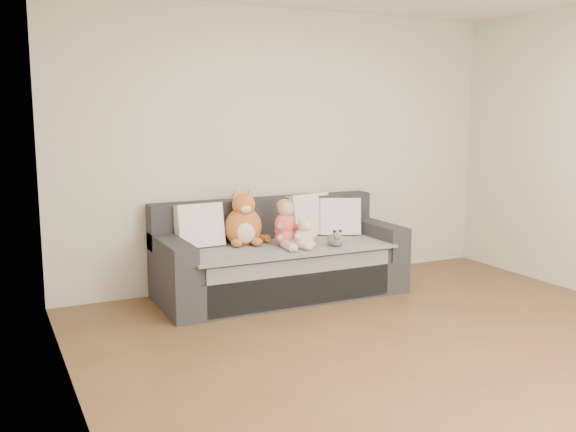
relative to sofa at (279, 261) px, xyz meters
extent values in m
plane|color=brown|center=(0.28, -2.06, -0.31)|extent=(5.00, 5.00, 0.00)
plane|color=beige|center=(0.28, 0.44, 0.99)|extent=(4.50, 0.00, 4.50)
plane|color=beige|center=(-1.97, -2.06, 0.99)|extent=(0.00, 5.00, 5.00)
cube|color=#29292E|center=(0.00, -0.04, -0.16)|extent=(2.20, 0.90, 0.30)
cube|color=#29292E|center=(0.00, -0.07, 0.07)|extent=(1.90, 0.80, 0.15)
cube|color=#29292E|center=(0.00, 0.31, 0.34)|extent=(2.20, 0.20, 0.40)
cube|color=#29292E|center=(-1.00, -0.04, 0.14)|extent=(0.20, 0.90, 0.30)
cube|color=#29292E|center=(1.00, -0.04, 0.14)|extent=(0.20, 0.90, 0.30)
cube|color=gray|center=(0.00, -0.09, 0.15)|extent=(1.85, 0.88, 0.02)
cube|color=gray|center=(0.00, -0.48, -0.08)|extent=(1.70, 0.02, 0.41)
cube|color=silver|center=(-0.69, 0.16, 0.35)|extent=(0.43, 0.22, 0.39)
cube|color=silver|center=(0.42, 0.23, 0.36)|extent=(0.47, 0.28, 0.41)
cube|color=silver|center=(0.71, 0.12, 0.34)|extent=(0.42, 0.32, 0.37)
ellipsoid|color=#DE4E53|center=(0.01, -0.12, 0.24)|extent=(0.20, 0.16, 0.16)
ellipsoid|color=#DE4E53|center=(0.01, -0.11, 0.35)|extent=(0.19, 0.16, 0.21)
ellipsoid|color=#DBAA8C|center=(0.01, -0.12, 0.50)|extent=(0.14, 0.14, 0.14)
ellipsoid|color=tan|center=(0.01, -0.10, 0.52)|extent=(0.15, 0.15, 0.12)
cylinder|color=#DE4E53|center=(-0.08, -0.18, 0.34)|extent=(0.11, 0.20, 0.13)
cylinder|color=#DE4E53|center=(0.11, -0.17, 0.34)|extent=(0.12, 0.20, 0.13)
ellipsoid|color=#DBAA8C|center=(-0.11, -0.26, 0.27)|extent=(0.05, 0.05, 0.05)
ellipsoid|color=#DBAA8C|center=(0.14, -0.25, 0.27)|extent=(0.05, 0.05, 0.05)
cylinder|color=#E5B2C6|center=(-0.04, -0.29, 0.20)|extent=(0.10, 0.26, 0.08)
cylinder|color=#E5B2C6|center=(0.07, -0.29, 0.20)|extent=(0.12, 0.26, 0.08)
ellipsoid|color=#DBAA8C|center=(-0.05, -0.41, 0.19)|extent=(0.05, 0.08, 0.04)
ellipsoid|color=#DBAA8C|center=(0.09, -0.41, 0.19)|extent=(0.05, 0.08, 0.04)
ellipsoid|color=#BA6329|center=(-0.30, 0.11, 0.32)|extent=(0.34, 0.29, 0.36)
ellipsoid|color=beige|center=(-0.32, 0.00, 0.29)|extent=(0.18, 0.08, 0.20)
ellipsoid|color=#BA6329|center=(-0.30, 0.09, 0.52)|extent=(0.21, 0.21, 0.21)
ellipsoid|color=beige|center=(-0.32, 0.00, 0.50)|extent=(0.10, 0.06, 0.07)
cone|color=#BA6329|center=(-0.36, 0.13, 0.62)|extent=(0.09, 0.09, 0.07)
cone|color=pink|center=(-0.36, 0.12, 0.62)|extent=(0.06, 0.06, 0.04)
cone|color=#BA6329|center=(-0.24, 0.11, 0.62)|extent=(0.09, 0.09, 0.07)
cone|color=pink|center=(-0.24, 0.10, 0.62)|extent=(0.06, 0.06, 0.04)
ellipsoid|color=#BA6329|center=(-0.41, -0.01, 0.20)|extent=(0.10, 0.12, 0.08)
ellipsoid|color=#BA6329|center=(-0.23, -0.03, 0.20)|extent=(0.10, 0.12, 0.08)
cylinder|color=#BA6329|center=(-0.13, 0.13, 0.20)|extent=(0.14, 0.24, 0.08)
ellipsoid|color=beige|center=(0.13, -0.26, 0.24)|extent=(0.18, 0.15, 0.18)
ellipsoid|color=beige|center=(0.13, -0.27, 0.36)|extent=(0.12, 0.12, 0.12)
ellipsoid|color=beige|center=(0.08, -0.26, 0.42)|extent=(0.05, 0.05, 0.05)
ellipsoid|color=beige|center=(0.17, -0.25, 0.42)|extent=(0.05, 0.05, 0.05)
ellipsoid|color=beige|center=(0.13, -0.31, 0.35)|extent=(0.05, 0.05, 0.05)
ellipsoid|color=beige|center=(0.05, -0.28, 0.27)|extent=(0.06, 0.06, 0.06)
ellipsoid|color=beige|center=(0.21, -0.27, 0.27)|extent=(0.06, 0.06, 0.06)
ellipsoid|color=beige|center=(0.08, -0.31, 0.19)|extent=(0.07, 0.07, 0.07)
ellipsoid|color=beige|center=(0.18, -0.30, 0.19)|extent=(0.07, 0.07, 0.07)
ellipsoid|color=white|center=(0.39, -0.32, 0.22)|extent=(0.13, 0.16, 0.12)
ellipsoid|color=white|center=(0.38, -0.40, 0.27)|extent=(0.08, 0.08, 0.08)
ellipsoid|color=black|center=(0.36, -0.38, 0.31)|extent=(0.03, 0.03, 0.03)
ellipsoid|color=black|center=(0.41, -0.39, 0.31)|extent=(0.03, 0.03, 0.03)
cylinder|color=#513694|center=(0.15, -0.26, 0.21)|extent=(0.09, 0.09, 0.09)
cone|color=green|center=(0.15, -0.26, 0.27)|extent=(0.08, 0.08, 0.04)
cylinder|color=green|center=(0.11, -0.28, 0.22)|extent=(0.02, 0.02, 0.06)
cylinder|color=green|center=(0.20, -0.25, 0.22)|extent=(0.02, 0.02, 0.06)
camera|label=1|loc=(-2.39, -5.14, 1.33)|focal=40.00mm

